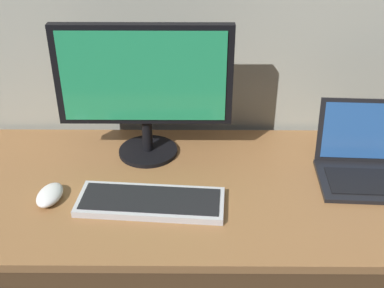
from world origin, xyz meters
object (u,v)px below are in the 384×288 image
object	(u,v)px
wired_keyboard	(151,202)
laptop_black	(369,163)
external_monitor	(144,84)
computer_mouse	(50,195)

from	to	relation	value
wired_keyboard	laptop_black	bearing A→B (deg)	12.94
laptop_black	external_monitor	bearing A→B (deg)	170.41
laptop_black	wired_keyboard	distance (m)	0.66
laptop_black	external_monitor	distance (m)	0.72
laptop_black	computer_mouse	size ratio (longest dim) A/B	2.80
wired_keyboard	computer_mouse	bearing A→B (deg)	175.89
external_monitor	wired_keyboard	bearing A→B (deg)	-83.45
laptop_black	computer_mouse	xyz separation A→B (m)	(-0.93, -0.13, -0.03)
laptop_black	computer_mouse	distance (m)	0.94
external_monitor	computer_mouse	bearing A→B (deg)	-136.54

